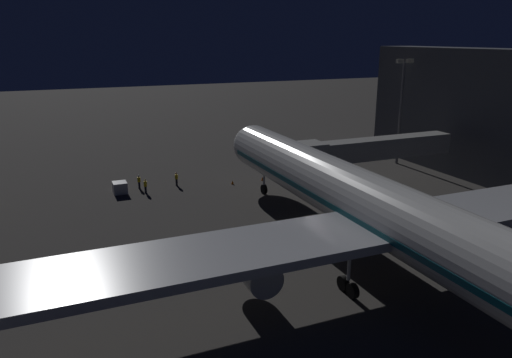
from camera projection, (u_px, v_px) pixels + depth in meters
name	position (u px, v px, depth m)	size (l,w,h in m)	color
ground_plane	(316.00, 230.00, 50.15)	(320.00, 320.00, 0.00)	#383533
airliner_at_gate	(398.00, 221.00, 37.70)	(57.24, 64.24, 19.14)	silver
jet_bridge	(364.00, 150.00, 61.02)	(22.06, 3.40, 7.08)	#9E9E99
apron_floodlight_mast	(401.00, 103.00, 74.23)	(2.90, 0.50, 15.94)	#59595E
baggage_container_mid_row	(120.00, 188.00, 61.97)	(1.71, 1.84, 1.44)	#B7BABF
ground_crew_near_nose_gear	(139.00, 181.00, 63.77)	(0.40, 0.40, 1.81)	black
ground_crew_by_belt_loader	(145.00, 185.00, 61.97)	(0.40, 0.40, 1.83)	black
ground_crew_under_port_wing	(176.00, 178.00, 65.03)	(0.40, 0.40, 1.80)	black
traffic_cone_nose_port	(262.00, 179.00, 67.47)	(0.36, 0.36, 0.55)	orange
traffic_cone_nose_starboard	(233.00, 182.00, 65.82)	(0.36, 0.36, 0.55)	orange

